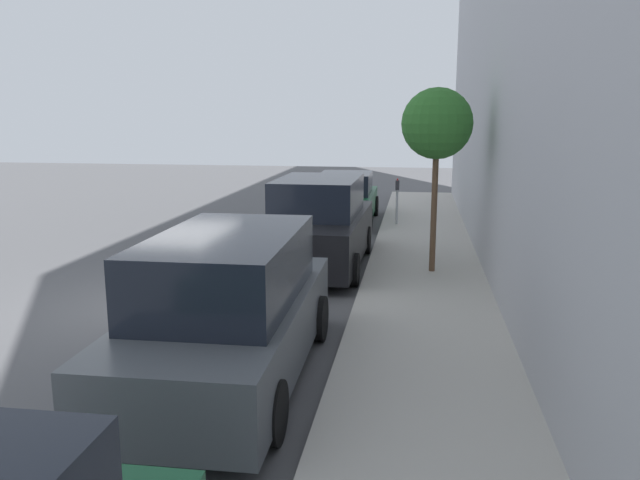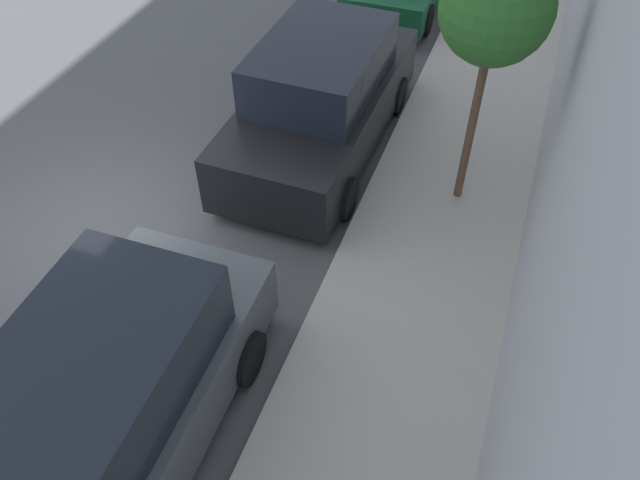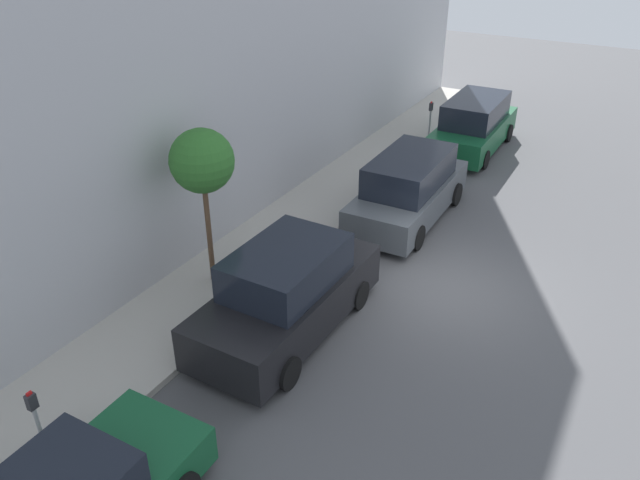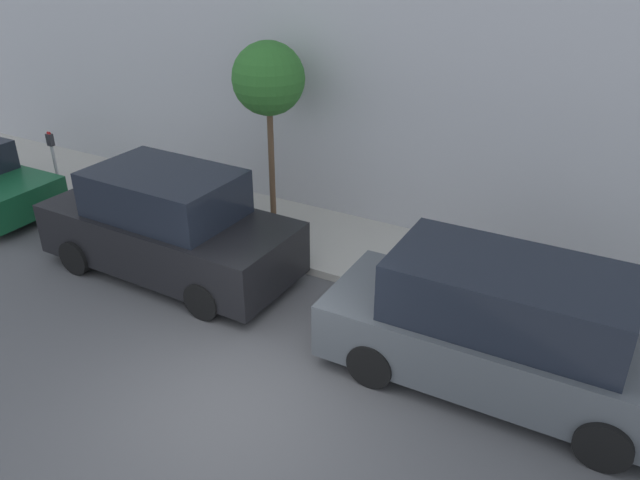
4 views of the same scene
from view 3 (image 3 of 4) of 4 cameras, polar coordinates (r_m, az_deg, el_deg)
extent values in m
plane|color=#515154|center=(15.11, 11.39, -4.32)|extent=(60.00, 60.00, 0.00)
cube|color=#B2ADA3|center=(16.80, -3.85, 0.24)|extent=(2.44, 32.00, 0.15)
cube|color=#14512D|center=(23.34, 13.82, 9.50)|extent=(1.97, 4.93, 0.84)
cube|color=black|center=(23.08, 14.06, 11.46)|extent=(1.71, 3.12, 0.84)
cylinder|color=black|center=(21.86, 14.77, 7.13)|extent=(0.22, 0.65, 0.65)
cylinder|color=black|center=(22.33, 10.33, 8.11)|extent=(0.22, 0.65, 0.65)
cylinder|color=black|center=(24.64, 16.81, 9.36)|extent=(0.22, 0.65, 0.65)
cylinder|color=black|center=(25.06, 12.80, 10.21)|extent=(0.22, 0.65, 0.65)
cube|color=#4C5156|center=(17.83, 8.05, 3.84)|extent=(1.98, 4.93, 0.84)
cube|color=black|center=(17.49, 8.24, 6.32)|extent=(1.72, 3.13, 0.84)
cylinder|color=black|center=(16.42, 8.85, 0.24)|extent=(0.22, 0.68, 0.68)
cylinder|color=black|center=(17.03, 3.23, 1.70)|extent=(0.22, 0.68, 0.68)
cylinder|color=black|center=(19.01, 12.26, 4.11)|extent=(0.22, 0.68, 0.68)
cylinder|color=black|center=(19.54, 7.26, 5.28)|extent=(0.22, 0.68, 0.68)
cube|color=black|center=(13.11, -2.98, -5.74)|extent=(2.03, 4.83, 0.96)
cube|color=black|center=(12.63, -3.09, -2.46)|extent=(1.76, 2.62, 0.80)
cylinder|color=black|center=(11.96, -2.97, -12.01)|extent=(0.22, 0.67, 0.67)
cylinder|color=black|center=(12.84, -10.10, -9.14)|extent=(0.22, 0.67, 0.67)
cylinder|color=black|center=(14.02, 3.55, -5.00)|extent=(0.22, 0.67, 0.67)
cylinder|color=black|center=(14.78, -2.92, -3.00)|extent=(0.22, 0.67, 0.67)
cylinder|color=black|center=(11.23, -19.46, -17.50)|extent=(0.22, 0.66, 0.66)
cylinder|color=#ADADB2|center=(23.83, 9.98, 10.39)|extent=(0.07, 0.07, 1.04)
cube|color=#2D2D33|center=(23.63, 10.12, 11.91)|extent=(0.11, 0.15, 0.28)
cube|color=red|center=(23.58, 10.15, 12.29)|extent=(0.04, 0.09, 0.05)
cylinder|color=#ADADB2|center=(11.36, -24.18, -15.69)|extent=(0.07, 0.07, 1.02)
cube|color=#2D2D33|center=(10.94, -24.88, -13.25)|extent=(0.11, 0.15, 0.28)
cube|color=red|center=(10.83, -25.07, -12.60)|extent=(0.04, 0.09, 0.05)
cylinder|color=brown|center=(14.42, -10.13, 0.86)|extent=(0.12, 0.12, 2.62)
sphere|color=#2D6B28|center=(13.71, -10.75, 7.13)|extent=(1.42, 1.42, 1.42)
camera|label=1|loc=(24.26, 10.17, 17.29)|focal=35.00mm
camera|label=2|loc=(19.38, 2.59, 24.54)|focal=35.00mm
camera|label=4|loc=(16.61, 36.32, 15.90)|focal=35.00mm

